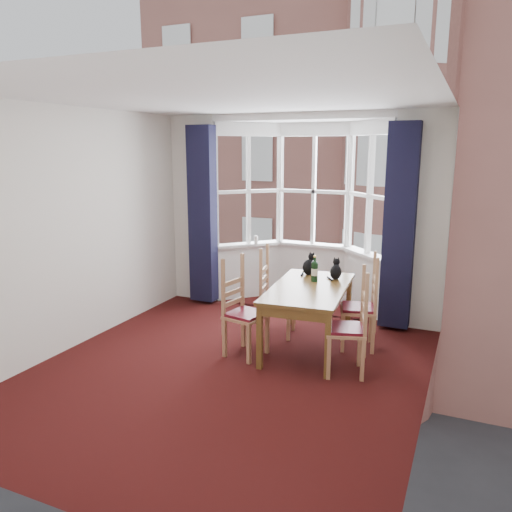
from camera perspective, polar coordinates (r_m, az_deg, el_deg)
The scene contains 21 objects.
floor at distance 5.43m, azimuth -3.50°, elevation -13.21°, with size 4.50×4.50×0.00m, color black.
ceiling at distance 4.92m, azimuth -3.95°, elevation 17.68°, with size 4.50×4.50×0.00m, color white.
wall_left at distance 6.16m, azimuth -20.51°, elevation 2.78°, with size 4.50×4.50×0.00m, color silver.
wall_right at distance 4.45m, azimuth 19.80°, elevation -0.58°, with size 4.50×4.50×0.00m, color silver.
wall_near at distance 3.22m, azimuth -22.49°, elevation -5.60°, with size 4.00×4.00×0.00m, color silver.
wall_back_pier_left at distance 7.72m, azimuth -6.95°, elevation 5.27°, with size 0.70×0.12×2.80m, color silver.
wall_back_pier_right at distance 6.69m, azimuth 18.25°, elevation 3.65°, with size 0.70×0.12×2.80m, color silver.
bay_window at distance 7.51m, azimuth 6.00°, elevation 5.09°, with size 2.76×0.94×2.80m.
curtain_left at distance 7.46m, azimuth -6.12°, elevation 4.66°, with size 0.38×0.22×2.60m, color black.
curtain_right at distance 6.55m, azimuth 16.06°, elevation 3.17°, with size 0.38×0.22×2.60m, color black.
dining_table at distance 5.85m, azimuth 6.08°, elevation -4.28°, with size 0.97×1.62×0.76m.
chair_left_near at distance 5.74m, azimuth -1.90°, elevation -6.66°, with size 0.47×0.49×0.92m.
chair_left_far at distance 6.33m, azimuth 1.72°, elevation -4.83°, with size 0.46×0.48×0.92m.
chair_right_near at distance 5.34m, azimuth 11.17°, elevation -8.36°, with size 0.51×0.52×0.92m.
chair_right_far at distance 6.03m, azimuth 12.45°, elevation -5.99°, with size 0.50×0.51×0.92m.
cat_left at distance 6.37m, azimuth 6.08°, elevation -1.12°, with size 0.20×0.24×0.29m.
cat_right at distance 6.18m, azimuth 9.11°, elevation -1.69°, with size 0.17×0.22×0.27m.
wine_bottle at distance 6.03m, azimuth 6.72°, elevation -1.63°, with size 0.08×0.08×0.32m.
candle_tall at distance 7.71m, azimuth -0.00°, elevation 1.85°, with size 0.06×0.06×0.13m, color white.
street at distance 37.60m, azimuth 19.63°, elevation -1.19°, with size 80.00×80.00×0.00m, color #333335.
tenement_building at distance 18.51m, azimuth 16.89°, elevation 9.54°, with size 18.40×7.80×15.20m.
Camera 1 is at (2.26, -4.35, 2.34)m, focal length 35.00 mm.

